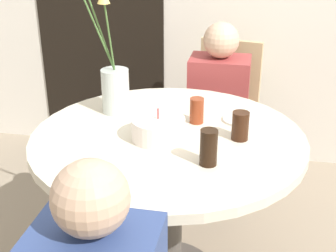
# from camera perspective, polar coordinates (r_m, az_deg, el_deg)

# --- Properties ---
(doorway_panel) EXTENTS (0.90, 0.01, 2.05)m
(doorway_panel) POSITION_cam_1_polar(r_m,az_deg,el_deg) (3.31, -8.43, 14.03)
(doorway_panel) COLOR black
(doorway_panel) RESTS_ON ground_plane
(dining_table) EXTENTS (1.15, 1.15, 0.77)m
(dining_table) POSITION_cam_1_polar(r_m,az_deg,el_deg) (2.03, 0.00, -4.75)
(dining_table) COLOR beige
(dining_table) RESTS_ON ground_plane
(chair_left_flank) EXTENTS (0.46, 0.46, 0.92)m
(chair_left_flank) POSITION_cam_1_polar(r_m,az_deg,el_deg) (2.92, 6.90, 2.34)
(chair_left_flank) COLOR #9E896B
(chair_left_flank) RESTS_ON ground_plane
(birthday_cake) EXTENTS (0.22, 0.22, 0.13)m
(birthday_cake) POSITION_cam_1_polar(r_m,az_deg,el_deg) (1.91, -1.20, -0.33)
(birthday_cake) COLOR white
(birthday_cake) RESTS_ON dining_table
(flower_vase) EXTENTS (0.24, 0.19, 0.66)m
(flower_vase) POSITION_cam_1_polar(r_m,az_deg,el_deg) (2.15, -6.68, 5.38)
(flower_vase) COLOR silver
(flower_vase) RESTS_ON dining_table
(side_plate) EXTENTS (0.17, 0.17, 0.01)m
(side_plate) POSITION_cam_1_polar(r_m,az_deg,el_deg) (2.12, 8.93, 0.81)
(side_plate) COLOR silver
(side_plate) RESTS_ON dining_table
(drink_glass_0) EXTENTS (0.06, 0.06, 0.11)m
(drink_glass_0) POSITION_cam_1_polar(r_m,az_deg,el_deg) (2.06, 3.52, 1.90)
(drink_glass_0) COLOR maroon
(drink_glass_0) RESTS_ON dining_table
(drink_glass_1) EXTENTS (0.07, 0.07, 0.14)m
(drink_glass_1) POSITION_cam_1_polar(r_m,az_deg,el_deg) (1.71, 4.97, -2.62)
(drink_glass_1) COLOR black
(drink_glass_1) RESTS_ON dining_table
(drink_glass_2) EXTENTS (0.07, 0.07, 0.12)m
(drink_glass_2) POSITION_cam_1_polar(r_m,az_deg,el_deg) (1.92, 8.81, 0.02)
(drink_glass_2) COLOR #33190C
(drink_glass_2) RESTS_ON dining_table
(person_woman) EXTENTS (0.34, 0.24, 1.08)m
(person_woman) POSITION_cam_1_polar(r_m,az_deg,el_deg) (2.79, 6.05, 0.94)
(person_woman) COLOR #383333
(person_woman) RESTS_ON ground_plane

